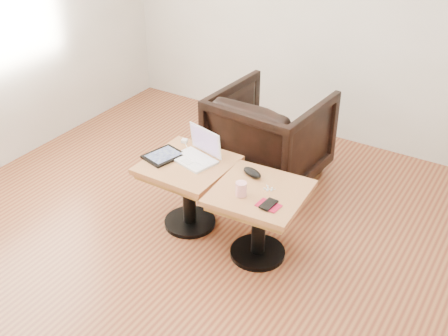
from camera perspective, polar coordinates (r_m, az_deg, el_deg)
The scene contains 11 objects.
room_shell at distance 2.82m, azimuth -1.93°, elevation 8.84°, with size 4.52×4.52×2.71m.
side_table_left at distance 3.83m, azimuth -3.65°, elevation -1.09°, with size 0.56×0.56×0.51m.
side_table_right at distance 3.55m, azimuth 3.61°, elevation -3.99°, with size 0.60×0.60×0.51m.
laptop at distance 3.78m, azimuth -2.71°, elevation 1.49°, with size 0.34×0.29×0.21m.
tablet at distance 3.84m, azimuth -6.18°, elevation 1.24°, with size 0.25×0.29×0.02m.
charging_adapter at distance 4.01m, azimuth -4.04°, elevation 2.77°, with size 0.04×0.04×0.02m, color white.
glasses_case at distance 3.61m, azimuth 2.88°, elevation -0.46°, with size 0.15×0.07×0.05m, color black.
striped_cup at distance 3.40m, azimuth 1.75°, elevation -2.14°, with size 0.07×0.07×0.09m, color #F15F70.
earbuds_tangle at distance 3.49m, azimuth 4.54°, elevation -2.10°, with size 0.07×0.06×0.01m.
phone_on_sleeve at distance 3.34m, azimuth 4.55°, elevation -3.75°, with size 0.15×0.13×0.02m.
armchair at distance 4.41m, azimuth 4.66°, elevation 3.29°, with size 0.79×0.81×0.74m, color black.
Camera 1 is at (1.46, -2.17, 2.42)m, focal length 45.00 mm.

